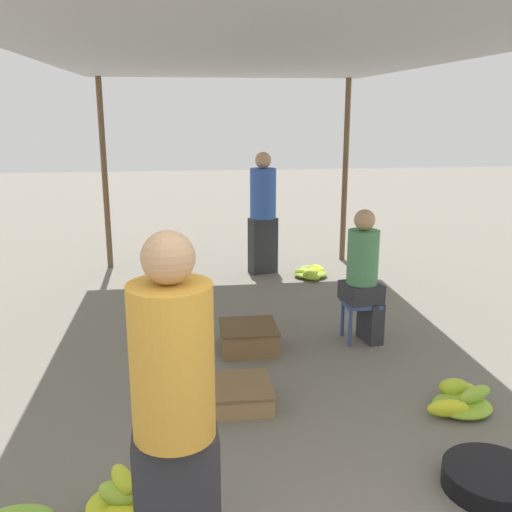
% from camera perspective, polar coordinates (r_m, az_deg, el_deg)
% --- Properties ---
extents(canopy_post_back_left, '(0.08, 0.08, 2.64)m').
position_cam_1_polar(canopy_post_back_left, '(8.27, -14.90, 7.79)').
color(canopy_post_back_left, brown).
rests_on(canopy_post_back_left, ground).
extents(canopy_post_back_right, '(0.08, 0.08, 2.64)m').
position_cam_1_polar(canopy_post_back_right, '(8.52, 8.91, 8.28)').
color(canopy_post_back_right, brown).
rests_on(canopy_post_back_right, ground).
extents(canopy_tarp, '(3.84, 6.75, 0.04)m').
position_cam_1_polar(canopy_tarp, '(5.03, -0.02, 19.61)').
color(canopy_tarp, '#B2B2B7').
rests_on(canopy_tarp, canopy_post_front_left).
extents(vendor_foreground, '(0.39, 0.38, 1.74)m').
position_cam_1_polar(vendor_foreground, '(2.64, -8.17, -15.45)').
color(vendor_foreground, '#2D2D33').
rests_on(vendor_foreground, ground).
extents(stool, '(0.34, 0.34, 0.41)m').
position_cam_1_polar(stool, '(5.67, 10.39, -5.19)').
color(stool, '#384C84').
rests_on(stool, ground).
extents(vendor_seated, '(0.40, 0.40, 1.31)m').
position_cam_1_polar(vendor_seated, '(5.57, 10.75, -1.79)').
color(vendor_seated, '#2D2D33').
rests_on(vendor_seated, ground).
extents(basin_black, '(0.59, 0.59, 0.13)m').
position_cam_1_polar(basin_black, '(3.93, 22.54, -19.94)').
color(basin_black, black).
rests_on(basin_black, ground).
extents(banana_pile_left_1, '(0.43, 0.44, 0.27)m').
position_cam_1_polar(banana_pile_left_1, '(3.57, -12.92, -22.46)').
color(banana_pile_left_1, yellow).
rests_on(banana_pile_left_1, ground).
extents(banana_pile_left_2, '(0.52, 0.45, 0.23)m').
position_cam_1_polar(banana_pile_left_2, '(6.03, -9.33, -6.32)').
color(banana_pile_left_2, yellow).
rests_on(banana_pile_left_2, ground).
extents(banana_pile_right_0, '(0.56, 0.48, 0.21)m').
position_cam_1_polar(banana_pile_right_0, '(4.71, 19.76, -13.42)').
color(banana_pile_right_0, '#8FBD33').
rests_on(banana_pile_right_0, ground).
extents(banana_pile_right_1, '(0.47, 0.60, 0.16)m').
position_cam_1_polar(banana_pile_right_1, '(7.76, 5.48, -1.67)').
color(banana_pile_right_1, '#A6C72E').
rests_on(banana_pile_right_1, ground).
extents(crate_near, '(0.53, 0.53, 0.24)m').
position_cam_1_polar(crate_near, '(5.45, -0.75, -8.15)').
color(crate_near, brown).
rests_on(crate_near, ground).
extents(crate_mid, '(0.52, 0.52, 0.16)m').
position_cam_1_polar(crate_mid, '(4.53, -1.83, -13.62)').
color(crate_mid, '#9E7A4C').
rests_on(crate_mid, ground).
extents(shopper_walking_mid, '(0.45, 0.45, 1.67)m').
position_cam_1_polar(shopper_walking_mid, '(7.79, 0.70, 4.49)').
color(shopper_walking_mid, '#2D2D33').
rests_on(shopper_walking_mid, ground).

